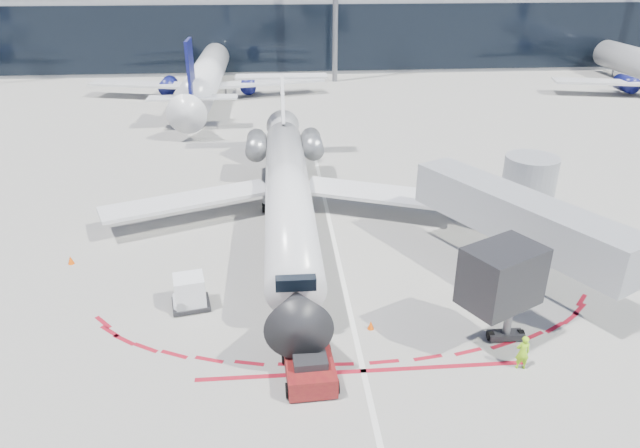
{
  "coord_description": "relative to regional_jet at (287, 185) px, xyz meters",
  "views": [
    {
      "loc": [
        -3.34,
        -30.21,
        15.88
      ],
      "look_at": [
        -1.07,
        -2.1,
        2.42
      ],
      "focal_mm": 32.0,
      "sensor_mm": 36.0,
      "label": 1
    }
  ],
  "objects": [
    {
      "name": "uld_container",
      "position": [
        -5.11,
        -9.78,
        -1.63
      ],
      "size": [
        2.08,
        1.87,
        1.7
      ],
      "rotation": [
        0.0,
        0.0,
        0.2
      ],
      "color": "black",
      "rests_on": "ground"
    },
    {
      "name": "ramp_worker",
      "position": [
        9.32,
        -15.56,
        -1.65
      ],
      "size": [
        0.61,
        0.42,
        1.63
      ],
      "primitive_type": "imported",
      "rotation": [
        0.0,
        0.0,
        3.09
      ],
      "color": "#98E418",
      "rests_on": "ground"
    },
    {
      "name": "apron_centerline",
      "position": [
        2.68,
        -1.73,
        -2.46
      ],
      "size": [
        0.25,
        40.0,
        0.01
      ],
      "primitive_type": "cube",
      "color": "silver",
      "rests_on": "ground"
    },
    {
      "name": "safety_cone_left",
      "position": [
        -12.4,
        -4.84,
        -2.23
      ],
      "size": [
        0.35,
        0.35,
        0.48
      ],
      "primitive_type": "cone",
      "color": "#F75205",
      "rests_on": "ground"
    },
    {
      "name": "pushback_tug",
      "position": [
        0.4,
        -15.41,
        -1.9
      ],
      "size": [
        2.26,
        5.0,
        1.29
      ],
      "rotation": [
        0.0,
        0.0,
        0.05
      ],
      "color": "#5A0C13",
      "rests_on": "ground"
    },
    {
      "name": "terminal_building",
      "position": [
        2.68,
        61.24,
        6.05
      ],
      "size": [
        150.0,
        24.15,
        24.0
      ],
      "color": "#94979A",
      "rests_on": "ground"
    },
    {
      "name": "ground",
      "position": [
        2.68,
        -3.73,
        -2.47
      ],
      "size": [
        260.0,
        260.0,
        0.0
      ],
      "primitive_type": "plane",
      "color": "slate",
      "rests_on": "ground"
    },
    {
      "name": "jet_bridge",
      "position": [
        12.47,
        -6.75,
        0.54
      ],
      "size": [
        10.03,
        15.2,
        4.9
      ],
      "color": "#979A9F",
      "rests_on": "ground"
    },
    {
      "name": "regional_jet",
      "position": [
        0.0,
        0.0,
        0.0
      ],
      "size": [
        23.93,
        29.51,
        7.39
      ],
      "color": "silver",
      "rests_on": "ground"
    },
    {
      "name": "safety_cone_right",
      "position": [
        3.47,
        -12.31,
        -2.25
      ],
      "size": [
        0.31,
        0.31,
        0.43
      ],
      "primitive_type": "cone",
      "color": "#F75205",
      "rests_on": "ground"
    },
    {
      "name": "bg_airliner_1",
      "position": [
        -8.57,
        36.68,
        2.86
      ],
      "size": [
        32.93,
        34.86,
        10.65
      ],
      "primitive_type": null,
      "color": "silver",
      "rests_on": "ground"
    },
    {
      "name": "apron_stop_bar",
      "position": [
        2.68,
        -15.23,
        -2.46
      ],
      "size": [
        14.0,
        0.25,
        0.01
      ],
      "primitive_type": "cube",
      "color": "maroon",
      "rests_on": "ground"
    }
  ]
}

